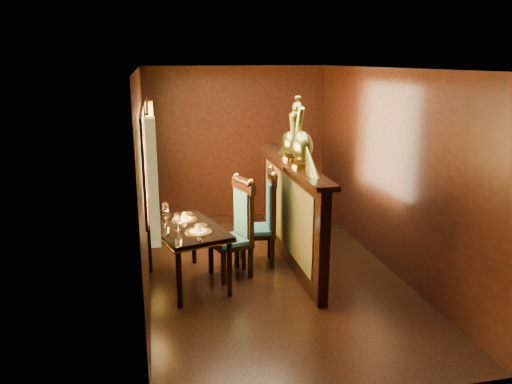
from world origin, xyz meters
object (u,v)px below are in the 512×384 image
(chair_right, at_px, (266,215))
(chair_left, at_px, (238,224))
(peacock_left, at_px, (302,133))
(peacock_right, at_px, (290,133))
(dining_table, at_px, (186,232))

(chair_right, bearing_deg, chair_left, -140.95)
(peacock_left, height_order, peacock_right, peacock_left)
(dining_table, distance_m, peacock_left, 1.78)
(peacock_left, distance_m, peacock_right, 0.50)
(chair_right, bearing_deg, dining_table, -152.27)
(chair_left, bearing_deg, chair_right, 14.32)
(peacock_left, xyz_separation_m, peacock_right, (0.00, 0.50, -0.06))
(peacock_left, bearing_deg, chair_left, 167.01)
(chair_left, xyz_separation_m, peacock_right, (0.73, 0.33, 1.06))
(dining_table, xyz_separation_m, chair_right, (1.05, 0.40, 0.02))
(chair_left, bearing_deg, peacock_left, -30.58)
(chair_left, relative_size, peacock_left, 1.52)
(chair_right, bearing_deg, peacock_right, 20.49)
(dining_table, distance_m, chair_left, 0.66)
(dining_table, xyz_separation_m, chair_left, (0.65, 0.14, 0.00))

